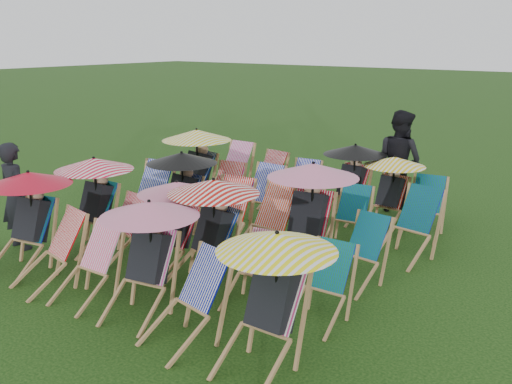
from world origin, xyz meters
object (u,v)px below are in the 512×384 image
Objects in this scene: deckchair_0 at (24,219)px; person_left at (16,196)px; deckchair_29 at (424,208)px; deckchair_5 at (266,300)px; person_rear at (399,161)px.

person_left is at bearing 144.18° from deckchair_0.
deckchair_0 is 1.47× the size of deckchair_29.
deckchair_5 is (4.00, -0.04, 0.00)m from deckchair_0.
deckchair_5 is 5.64m from person_rear.
deckchair_29 is 6.20m from person_left.
deckchair_29 is (3.79, 4.51, -0.25)m from deckchair_0.
deckchair_5 is 1.48× the size of deckchair_29.
deckchair_0 is 0.91m from person_left.
person_rear reaches higher than deckchair_0.
person_left is (-4.61, -4.13, 0.35)m from deckchair_29.
deckchair_29 is at bearing 38.87° from deckchair_0.
person_left reaches higher than deckchair_5.
deckchair_5 reaches higher than deckchair_29.
person_left is 6.34m from person_rear.
person_rear is (2.93, 5.49, 0.21)m from deckchair_0.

